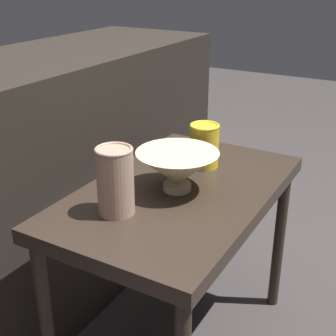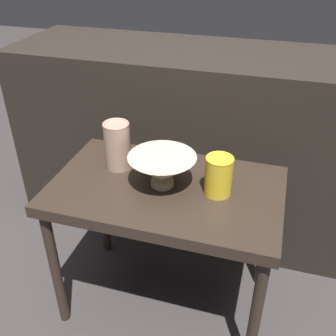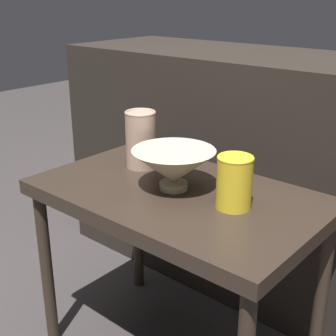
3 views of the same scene
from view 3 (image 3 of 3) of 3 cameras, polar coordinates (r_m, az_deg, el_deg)
The scene contains 5 objects.
table at distance 1.26m, azimuth 1.10°, elevation -5.36°, with size 0.76×0.46×0.55m.
couch_backdrop at distance 1.71m, azimuth 12.91°, elevation -1.01°, with size 1.64×0.50×0.85m.
bowl at distance 1.22m, azimuth 0.73°, elevation 0.16°, with size 0.22×0.22×0.11m.
vase_textured_left at distance 1.37m, azimuth -3.34°, elevation 3.60°, with size 0.09×0.09×0.17m.
vase_colorful_right at distance 1.12m, azimuth 8.10°, elevation -1.61°, with size 0.09×0.09×0.13m.
Camera 3 is at (0.72, -0.88, 1.05)m, focal length 50.00 mm.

